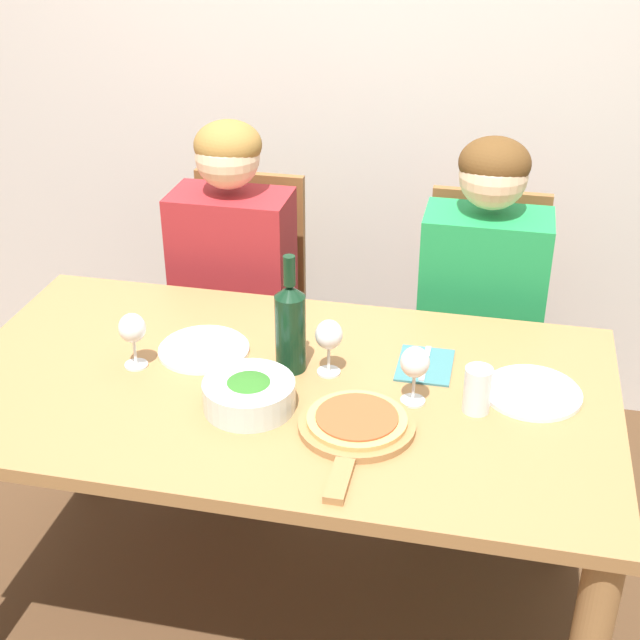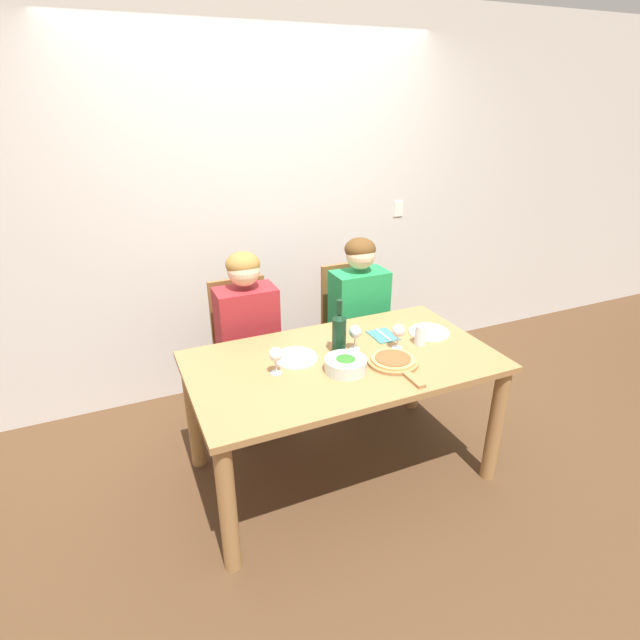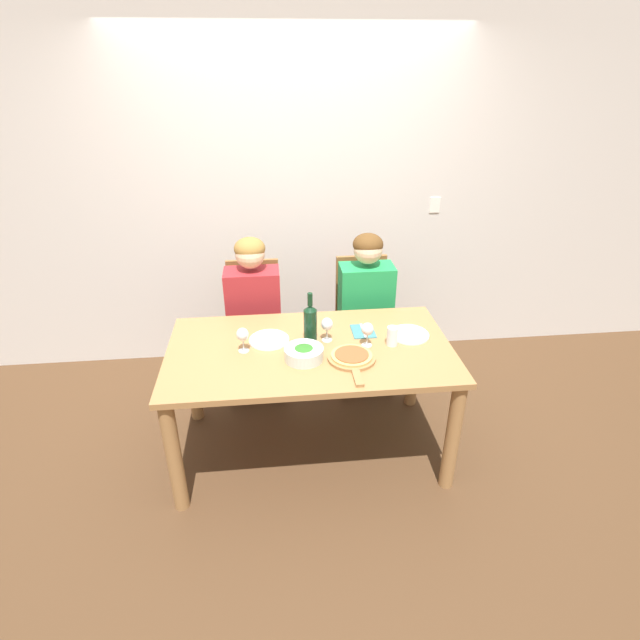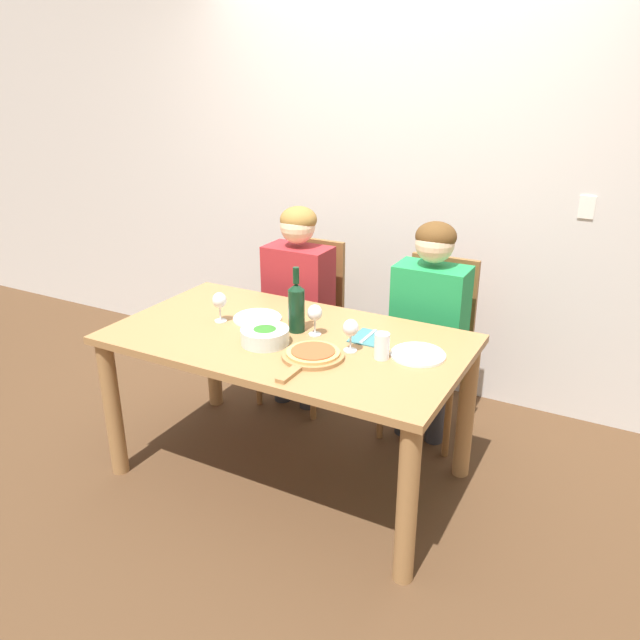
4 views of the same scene
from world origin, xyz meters
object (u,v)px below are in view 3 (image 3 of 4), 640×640
(dinner_plate_left, at_px, (269,339))
(pizza_on_board, at_px, (352,358))
(dinner_plate_right, at_px, (409,334))
(wine_glass_right, at_px, (367,330))
(person_woman, at_px, (253,305))
(broccoli_bowl, at_px, (304,353))
(chair_left, at_px, (255,324))
(water_tumbler, at_px, (392,336))
(wine_bottle, at_px, (310,323))
(chair_right, at_px, (362,319))
(fork_on_napkin, at_px, (363,331))
(wine_glass_left, at_px, (243,336))
(wine_glass_centre, at_px, (327,325))
(person_man, at_px, (366,300))

(dinner_plate_left, height_order, pizza_on_board, pizza_on_board)
(dinner_plate_right, relative_size, wine_glass_right, 1.60)
(person_woman, xyz_separation_m, broccoli_bowl, (0.30, -0.79, 0.07))
(chair_left, xyz_separation_m, dinner_plate_right, (0.96, -0.71, 0.26))
(water_tumbler, bearing_deg, wine_bottle, 169.27)
(chair_right, relative_size, dinner_plate_left, 4.07)
(chair_right, distance_m, broccoli_bowl, 1.08)
(wine_glass_right, xyz_separation_m, fork_on_napkin, (0.01, 0.17, -0.10))
(chair_right, xyz_separation_m, wine_glass_left, (-0.85, -0.80, 0.35))
(wine_glass_centre, distance_m, fork_on_napkin, 0.27)
(dinner_plate_left, distance_m, dinner_plate_right, 0.86)
(chair_left, relative_size, wine_glass_right, 6.50)
(chair_left, xyz_separation_m, fork_on_napkin, (0.69, -0.63, 0.25))
(wine_glass_right, relative_size, fork_on_napkin, 0.84)
(person_man, bearing_deg, wine_glass_left, -141.36)
(chair_left, relative_size, water_tumbler, 8.47)
(chair_left, bearing_deg, fork_on_napkin, -42.78)
(person_man, bearing_deg, fork_on_napkin, -103.02)
(wine_bottle, xyz_separation_m, broccoli_bowl, (-0.05, -0.19, -0.09))
(person_man, xyz_separation_m, fork_on_napkin, (-0.12, -0.52, 0.04))
(dinner_plate_left, bearing_deg, wine_bottle, -7.43)
(person_woman, relative_size, person_man, 1.00)
(chair_right, height_order, person_woman, person_woman)
(chair_right, xyz_separation_m, water_tumbler, (0.02, -0.81, 0.31))
(broccoli_bowl, distance_m, dinner_plate_left, 0.30)
(broccoli_bowl, relative_size, fork_on_napkin, 1.23)
(wine_glass_centre, bearing_deg, person_woman, 126.73)
(dinner_plate_right, xyz_separation_m, water_tumbler, (-0.13, -0.10, 0.05))
(wine_glass_left, relative_size, wine_glass_right, 1.00)
(wine_glass_centre, bearing_deg, pizza_on_board, -64.09)
(chair_right, distance_m, water_tumbler, 0.87)
(wine_bottle, bearing_deg, pizza_on_board, -47.75)
(pizza_on_board, xyz_separation_m, water_tumbler, (0.26, 0.14, 0.04))
(chair_right, distance_m, wine_glass_centre, 0.88)
(chair_left, relative_size, wine_bottle, 3.09)
(pizza_on_board, distance_m, wine_glass_right, 0.21)
(wine_bottle, relative_size, wine_glass_centre, 2.10)
(fork_on_napkin, bearing_deg, wine_glass_left, -167.42)
(chair_right, height_order, pizza_on_board, chair_right)
(chair_right, distance_m, person_man, 0.25)
(chair_right, xyz_separation_m, dinner_plate_right, (0.15, -0.71, 0.26))
(wine_glass_left, bearing_deg, person_man, 38.64)
(wine_bottle, relative_size, pizza_on_board, 0.77)
(broccoli_bowl, distance_m, fork_on_napkin, 0.48)
(wine_glass_left, relative_size, fork_on_napkin, 0.84)
(chair_right, xyz_separation_m, fork_on_napkin, (-0.12, -0.63, 0.25))
(pizza_on_board, bearing_deg, wine_bottle, 132.25)
(person_man, distance_m, dinner_plate_right, 0.62)
(wine_bottle, height_order, wine_glass_left, wine_bottle)
(person_woman, bearing_deg, wine_glass_centre, -53.27)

